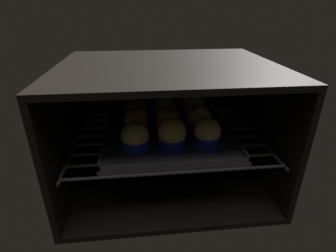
# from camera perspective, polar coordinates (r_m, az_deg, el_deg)

# --- Properties ---
(oven_cavity) EXTENTS (0.59, 0.47, 0.37)m
(oven_cavity) POSITION_cam_1_polar(r_m,az_deg,el_deg) (0.81, -0.34, 1.24)
(oven_cavity) COLOR black
(oven_cavity) RESTS_ON ground
(oven_rack) EXTENTS (0.55, 0.42, 0.01)m
(oven_rack) POSITION_cam_1_polar(r_m,az_deg,el_deg) (0.79, -0.02, -2.26)
(oven_rack) COLOR #4C494C
(oven_rack) RESTS_ON oven_cavity
(baking_tray) EXTENTS (0.37, 0.37, 0.02)m
(baking_tray) POSITION_cam_1_polar(r_m,az_deg,el_deg) (0.78, 0.00, -1.65)
(baking_tray) COLOR #4C4C51
(baking_tray) RESTS_ON oven_rack
(muffin_row0_col0) EXTENTS (0.07, 0.07, 0.08)m
(muffin_row0_col0) POSITION_cam_1_polar(r_m,az_deg,el_deg) (0.68, -7.24, -2.59)
(muffin_row0_col0) COLOR #1928B7
(muffin_row0_col0) RESTS_ON baking_tray
(muffin_row0_col1) EXTENTS (0.07, 0.07, 0.08)m
(muffin_row0_col1) POSITION_cam_1_polar(r_m,az_deg,el_deg) (0.68, 0.77, -1.94)
(muffin_row0_col1) COLOR #1928B7
(muffin_row0_col1) RESTS_ON baking_tray
(muffin_row0_col2) EXTENTS (0.07, 0.07, 0.08)m
(muffin_row0_col2) POSITION_cam_1_polar(r_m,az_deg,el_deg) (0.69, 8.64, -1.76)
(muffin_row0_col2) COLOR #1928B7
(muffin_row0_col2) RESTS_ON baking_tray
(muffin_row1_col0) EXTENTS (0.07, 0.07, 0.08)m
(muffin_row1_col0) POSITION_cam_1_polar(r_m,az_deg,el_deg) (0.76, -6.98, 0.79)
(muffin_row1_col0) COLOR #1928B7
(muffin_row1_col0) RESTS_ON baking_tray
(muffin_row1_col1) EXTENTS (0.08, 0.08, 0.08)m
(muffin_row1_col1) POSITION_cam_1_polar(r_m,az_deg,el_deg) (0.77, 0.19, 1.03)
(muffin_row1_col1) COLOR #7A238C
(muffin_row1_col1) RESTS_ON baking_tray
(muffin_row1_col2) EXTENTS (0.07, 0.07, 0.08)m
(muffin_row1_col2) POSITION_cam_1_polar(r_m,az_deg,el_deg) (0.78, 6.78, 1.50)
(muffin_row1_col2) COLOR #7A238C
(muffin_row1_col2) RESTS_ON baking_tray
(muffin_row2_col0) EXTENTS (0.08, 0.08, 0.08)m
(muffin_row2_col0) POSITION_cam_1_polar(r_m,az_deg,el_deg) (0.85, -6.91, 3.27)
(muffin_row2_col0) COLOR red
(muffin_row2_col0) RESTS_ON baking_tray
(muffin_row2_col1) EXTENTS (0.07, 0.07, 0.08)m
(muffin_row2_col1) POSITION_cam_1_polar(r_m,az_deg,el_deg) (0.85, -0.91, 3.61)
(muffin_row2_col1) COLOR #1928B7
(muffin_row2_col1) RESTS_ON baking_tray
(muffin_row2_col2) EXTENTS (0.08, 0.08, 0.09)m
(muffin_row2_col2) POSITION_cam_1_polar(r_m,az_deg,el_deg) (0.87, 5.60, 4.26)
(muffin_row2_col2) COLOR #0C8C84
(muffin_row2_col2) RESTS_ON baking_tray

